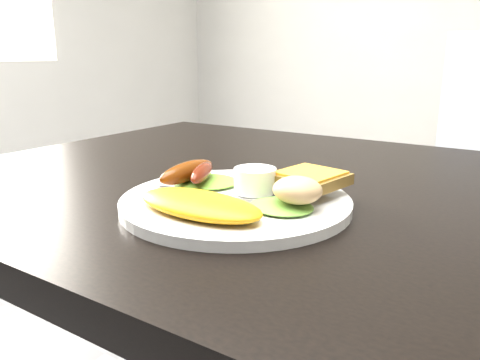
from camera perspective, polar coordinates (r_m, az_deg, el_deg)
dining_table at (r=0.69m, az=10.54°, el=-2.33°), size 1.20×0.80×0.04m
plate at (r=0.58m, az=-0.54°, el=-2.70°), size 0.28×0.28×0.01m
lettuce_left at (r=0.63m, az=-4.26°, el=-0.17°), size 0.11×0.10×0.01m
lettuce_right at (r=0.53m, az=5.07°, el=-3.20°), size 0.09×0.08×0.01m
omelette at (r=0.52m, az=-5.02°, el=-2.98°), size 0.17×0.08×0.02m
sausage_a at (r=0.62m, az=-6.43°, el=1.03°), size 0.03×0.11×0.03m
sausage_b at (r=0.62m, az=-4.66°, el=0.93°), size 0.05×0.09×0.02m
ramekin at (r=0.59m, az=1.84°, el=-0.03°), size 0.05×0.05×0.03m
toast_a at (r=0.62m, az=5.90°, el=-0.30°), size 0.07×0.07×0.01m
toast_b at (r=0.59m, az=8.58°, el=0.11°), size 0.09×0.09×0.01m
potato_salad at (r=0.53m, az=7.01°, el=-1.22°), size 0.06×0.05×0.03m
fork at (r=0.58m, az=-4.43°, el=-1.80°), size 0.14×0.02×0.00m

